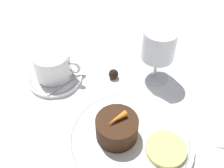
% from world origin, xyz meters
% --- Properties ---
extents(ground_plane, '(3.00, 3.00, 0.00)m').
position_xyz_m(ground_plane, '(0.00, 0.00, 0.00)').
color(ground_plane, white).
extents(dinner_plate, '(0.25, 0.25, 0.01)m').
position_xyz_m(dinner_plate, '(-0.00, -0.05, 0.01)').
color(dinner_plate, white).
rests_on(dinner_plate, ground_plane).
extents(saucer, '(0.13, 0.13, 0.01)m').
position_xyz_m(saucer, '(-0.21, 0.08, 0.01)').
color(saucer, white).
rests_on(saucer, ground_plane).
extents(coffee_cup, '(0.11, 0.09, 0.07)m').
position_xyz_m(coffee_cup, '(-0.21, 0.09, 0.04)').
color(coffee_cup, white).
rests_on(coffee_cup, saucer).
extents(spoon, '(0.07, 0.10, 0.00)m').
position_xyz_m(spoon, '(-0.17, 0.08, 0.01)').
color(spoon, silver).
rests_on(spoon, saucer).
extents(wine_glass, '(0.08, 0.08, 0.13)m').
position_xyz_m(wine_glass, '(0.03, 0.15, 0.09)').
color(wine_glass, silver).
rests_on(wine_glass, ground_plane).
extents(fork, '(0.02, 0.18, 0.01)m').
position_xyz_m(fork, '(0.18, -0.05, 0.00)').
color(fork, silver).
rests_on(fork, ground_plane).
extents(dessert_cake, '(0.08, 0.08, 0.05)m').
position_xyz_m(dessert_cake, '(-0.03, -0.05, 0.04)').
color(dessert_cake, '#381E0F').
rests_on(dessert_cake, dinner_plate).
extents(carrot_garnish, '(0.04, 0.04, 0.01)m').
position_xyz_m(carrot_garnish, '(-0.03, -0.05, 0.07)').
color(carrot_garnish, orange).
rests_on(carrot_garnish, dessert_cake).
extents(pineapple_slice, '(0.08, 0.08, 0.01)m').
position_xyz_m(pineapple_slice, '(0.07, -0.06, 0.02)').
color(pineapple_slice, '#EFE075').
rests_on(pineapple_slice, dinner_plate).
extents(chocolate_truffle, '(0.02, 0.02, 0.02)m').
position_xyz_m(chocolate_truffle, '(-0.07, 0.12, 0.01)').
color(chocolate_truffle, black).
rests_on(chocolate_truffle, ground_plane).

